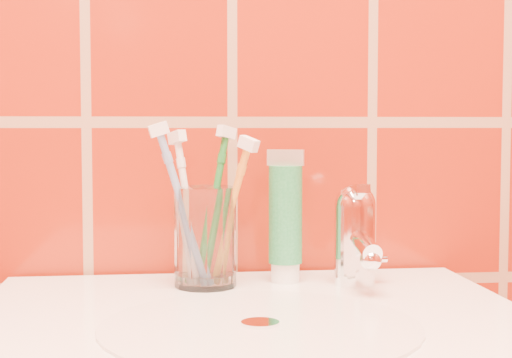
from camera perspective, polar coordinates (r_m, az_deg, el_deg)
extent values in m
cylinder|color=silver|center=(0.74, 0.30, -10.63)|extent=(0.30, 0.30, 0.00)
cylinder|color=white|center=(0.74, 0.30, -10.48)|extent=(0.04, 0.04, 0.00)
cylinder|color=white|center=(0.91, -3.70, -4.22)|extent=(0.07, 0.07, 0.12)
cylinder|color=white|center=(0.95, 2.14, -6.80)|extent=(0.03, 0.03, 0.02)
cylinder|color=#1C783F|center=(0.94, 2.15, -2.58)|extent=(0.04, 0.04, 0.12)
cube|color=beige|center=(0.93, 2.16, 1.57)|extent=(0.04, 0.01, 0.02)
cylinder|color=white|center=(0.93, 7.19, -4.76)|extent=(0.05, 0.05, 0.09)
sphere|color=white|center=(0.93, 7.22, -1.85)|extent=(0.05, 0.05, 0.05)
cylinder|color=white|center=(0.89, 7.79, -4.65)|extent=(0.02, 0.09, 0.03)
cube|color=white|center=(0.91, 7.41, -0.80)|extent=(0.02, 0.06, 0.01)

